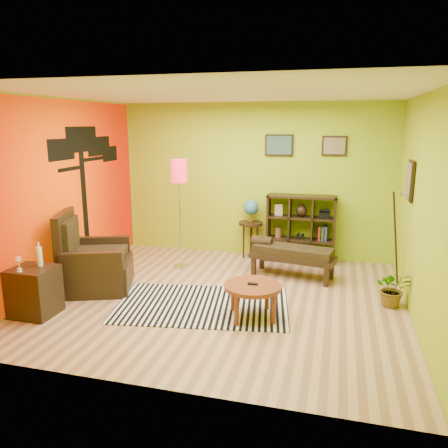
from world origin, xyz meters
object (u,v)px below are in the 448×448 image
(globe_table, at_px, (251,214))
(cube_shelf, at_px, (301,229))
(armchair, at_px, (92,265))
(coffee_table, at_px, (253,289))
(bench, at_px, (290,253))
(potted_plant, at_px, (393,292))
(side_cabinet, at_px, (34,291))
(floor_lamp, at_px, (179,181))

(globe_table, xyz_separation_m, cube_shelf, (0.92, -0.02, -0.22))
(armchair, height_order, globe_table, armchair)
(coffee_table, height_order, cube_shelf, cube_shelf)
(bench, relative_size, potted_plant, 2.77)
(potted_plant, bearing_deg, bench, 150.92)
(side_cabinet, xyz_separation_m, floor_lamp, (1.16, 2.28, 1.18))
(coffee_table, relative_size, armchair, 0.59)
(globe_table, height_order, potted_plant, globe_table)
(armchair, bearing_deg, bench, 24.26)
(cube_shelf, height_order, bench, cube_shelf)
(side_cabinet, height_order, bench, side_cabinet)
(floor_lamp, relative_size, cube_shelf, 1.54)
(armchair, bearing_deg, potted_plant, 5.91)
(floor_lamp, relative_size, potted_plant, 3.66)
(bench, bearing_deg, armchair, -155.74)
(coffee_table, distance_m, potted_plant, 1.96)
(potted_plant, bearing_deg, side_cabinet, -161.95)
(armchair, relative_size, floor_lamp, 0.67)
(globe_table, distance_m, bench, 1.30)
(floor_lamp, xyz_separation_m, globe_table, (1.03, 0.90, -0.68))
(coffee_table, xyz_separation_m, globe_table, (-0.55, 2.55, 0.43))
(potted_plant, bearing_deg, floor_lamp, 166.25)
(side_cabinet, bearing_deg, globe_table, 55.49)
(armchair, bearing_deg, coffee_table, -8.86)
(bench, height_order, potted_plant, bench)
(side_cabinet, bearing_deg, floor_lamp, 63.15)
(side_cabinet, relative_size, globe_table, 0.88)
(bench, distance_m, potted_plant, 1.70)
(armchair, distance_m, bench, 3.08)
(side_cabinet, bearing_deg, bench, 37.10)
(armchair, relative_size, bench, 0.88)
(floor_lamp, bearing_deg, coffee_table, -46.32)
(coffee_table, height_order, armchair, armchair)
(floor_lamp, height_order, cube_shelf, floor_lamp)
(side_cabinet, relative_size, bench, 0.68)
(floor_lamp, height_order, bench, floor_lamp)
(globe_table, bearing_deg, armchair, -132.36)
(coffee_table, distance_m, floor_lamp, 2.54)
(coffee_table, xyz_separation_m, cube_shelf, (0.38, 2.53, 0.22))
(coffee_table, xyz_separation_m, armchair, (-2.52, 0.39, -0.03))
(globe_table, distance_m, potted_plant, 2.94)
(armchair, distance_m, potted_plant, 4.31)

